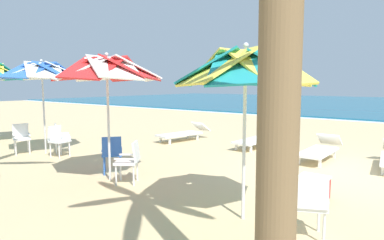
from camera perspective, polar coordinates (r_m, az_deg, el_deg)
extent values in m
plane|color=#D3B784|center=(7.98, 24.52, -8.83)|extent=(80.00, 80.00, 0.00)
cylinder|color=silver|center=(4.79, 9.25, -5.49)|extent=(0.05, 0.05, 2.07)
cube|color=teal|center=(4.67, 15.69, 9.02)|extent=(1.11, 1.09, 0.55)
cube|color=#EFDB4C|center=(5.03, 13.96, 8.86)|extent=(1.07, 1.14, 0.55)
cube|color=teal|center=(5.19, 10.05, 8.87)|extent=(1.09, 1.11, 0.55)
cube|color=#EFDB4C|center=(5.09, 5.89, 8.98)|extent=(1.14, 1.07, 0.55)
cube|color=teal|center=(4.77, 3.46, 9.18)|extent=(1.11, 1.09, 0.55)
cube|color=#EFDB4C|center=(4.40, 4.42, 9.42)|extent=(1.07, 1.14, 0.55)
cube|color=teal|center=(4.20, 8.85, 9.51)|extent=(1.09, 1.11, 0.55)
cube|color=#EFDB4C|center=(4.32, 13.78, 9.31)|extent=(1.14, 1.07, 0.55)
sphere|color=silver|center=(4.72, 9.58, 13.00)|extent=(0.08, 0.08, 0.08)
cube|color=white|center=(4.62, 19.94, -13.93)|extent=(0.59, 0.59, 0.05)
cube|color=white|center=(4.36, 20.45, -12.05)|extent=(0.42, 0.27, 0.40)
cube|color=white|center=(4.56, 17.44, -12.66)|extent=(0.21, 0.37, 0.03)
cube|color=white|center=(4.62, 22.50, -12.60)|extent=(0.21, 0.37, 0.03)
cylinder|color=white|center=(4.84, 17.37, -15.82)|extent=(0.04, 0.04, 0.41)
cylinder|color=white|center=(4.89, 21.63, -15.75)|extent=(0.04, 0.04, 0.41)
cylinder|color=white|center=(4.52, 17.85, -17.49)|extent=(0.04, 0.04, 0.41)
cylinder|color=white|center=(4.58, 22.44, -17.37)|extent=(0.04, 0.04, 0.41)
cylinder|color=silver|center=(6.87, -14.63, -1.52)|extent=(0.05, 0.05, 2.19)
cube|color=red|center=(6.57, -10.81, 9.05)|extent=(1.26, 1.17, 0.53)
cube|color=white|center=(6.98, -10.62, 8.89)|extent=(1.18, 1.22, 0.53)
cube|color=red|center=(7.29, -12.80, 8.73)|extent=(1.17, 1.26, 0.53)
cube|color=white|center=(7.34, -16.03, 8.63)|extent=(1.22, 1.18, 0.53)
cube|color=red|center=(7.10, -18.72, 8.62)|extent=(1.26, 1.17, 0.53)
cube|color=white|center=(6.70, -19.40, 8.75)|extent=(1.18, 1.22, 0.53)
cube|color=red|center=(6.36, -17.35, 8.97)|extent=(1.17, 1.26, 0.53)
cube|color=white|center=(6.30, -13.63, 9.11)|extent=(1.22, 1.18, 0.53)
sphere|color=silver|center=(6.84, -14.99, 11.23)|extent=(0.08, 0.08, 0.08)
cube|color=white|center=(6.70, -11.56, -7.34)|extent=(0.61, 0.61, 0.05)
cube|color=white|center=(6.61, -9.92, -5.50)|extent=(0.32, 0.40, 0.40)
cube|color=white|center=(6.49, -12.01, -6.81)|extent=(0.35, 0.26, 0.03)
cube|color=white|center=(6.87, -11.19, -6.06)|extent=(0.35, 0.26, 0.03)
cylinder|color=white|center=(6.64, -13.38, -9.59)|extent=(0.04, 0.04, 0.41)
cylinder|color=white|center=(6.97, -12.60, -8.81)|extent=(0.04, 0.04, 0.41)
cylinder|color=white|center=(6.56, -10.37, -9.73)|extent=(0.04, 0.04, 0.41)
cylinder|color=white|center=(6.89, -9.73, -8.93)|extent=(0.04, 0.04, 0.41)
cube|color=blue|center=(7.53, -14.04, -5.88)|extent=(0.62, 0.62, 0.05)
cube|color=blue|center=(7.29, -14.12, -4.48)|extent=(0.34, 0.38, 0.40)
cube|color=blue|center=(7.52, -15.59, -5.09)|extent=(0.33, 0.29, 0.03)
cube|color=blue|center=(7.51, -12.53, -5.03)|extent=(0.33, 0.29, 0.03)
cylinder|color=blue|center=(7.76, -15.27, -7.32)|extent=(0.04, 0.04, 0.41)
cylinder|color=blue|center=(7.75, -12.65, -7.26)|extent=(0.04, 0.04, 0.41)
cylinder|color=blue|center=(7.42, -15.39, -7.95)|extent=(0.04, 0.04, 0.41)
cylinder|color=blue|center=(7.41, -12.65, -7.90)|extent=(0.04, 0.04, 0.41)
cylinder|color=silver|center=(10.21, -24.85, 0.80)|extent=(0.05, 0.05, 2.26)
cube|color=blue|center=(9.83, -22.67, 8.14)|extent=(1.32, 1.22, 0.52)
cube|color=white|center=(10.25, -22.04, 8.07)|extent=(1.23, 1.28, 0.52)
cube|color=blue|center=(10.62, -23.23, 7.95)|extent=(1.22, 1.32, 0.52)
cube|color=white|center=(10.74, -25.45, 7.82)|extent=(1.28, 1.23, 0.52)
cube|color=blue|center=(10.55, -27.53, 7.76)|extent=(1.32, 1.22, 0.52)
cube|color=white|center=(10.15, -28.36, 7.80)|extent=(1.23, 1.28, 0.52)
cube|color=blue|center=(9.76, -27.32, 7.94)|extent=(1.22, 1.32, 0.52)
cube|color=white|center=(9.63, -24.90, 8.09)|extent=(1.28, 1.23, 0.52)
sphere|color=silver|center=(10.20, -25.26, 9.54)|extent=(0.08, 0.08, 0.08)
cube|color=white|center=(10.19, -22.09, -2.99)|extent=(0.59, 0.59, 0.05)
cube|color=white|center=(10.15, -23.27, -1.79)|extent=(0.41, 0.28, 0.40)
cube|color=white|center=(10.37, -22.17, -2.22)|extent=(0.22, 0.37, 0.03)
cube|color=white|center=(9.98, -22.06, -2.54)|extent=(0.22, 0.37, 0.03)
cylinder|color=white|center=(10.41, -21.11, -4.06)|extent=(0.04, 0.04, 0.41)
cylinder|color=white|center=(10.06, -20.98, -4.40)|extent=(0.04, 0.04, 0.41)
cylinder|color=white|center=(10.40, -23.05, -4.16)|extent=(0.04, 0.04, 0.41)
cylinder|color=white|center=(10.05, -22.99, -4.50)|extent=(0.04, 0.04, 0.41)
cube|color=white|center=(10.52, -28.07, -2.99)|extent=(0.56, 0.56, 0.05)
cube|color=white|center=(10.69, -28.24, -1.65)|extent=(0.23, 0.43, 0.40)
cube|color=white|center=(10.53, -27.02, -2.33)|extent=(0.39, 0.17, 0.03)
cube|color=white|center=(10.49, -29.19, -2.47)|extent=(0.39, 0.17, 0.03)
cylinder|color=white|center=(10.40, -26.95, -4.33)|extent=(0.04, 0.04, 0.41)
cylinder|color=white|center=(10.37, -28.88, -4.46)|extent=(0.04, 0.04, 0.41)
cylinder|color=white|center=(10.75, -27.17, -4.02)|extent=(0.04, 0.04, 0.41)
cylinder|color=white|center=(10.72, -29.04, -4.15)|extent=(0.04, 0.04, 0.41)
cube|color=white|center=(9.64, -22.50, -3.52)|extent=(0.51, 0.51, 0.05)
cube|color=white|center=(9.76, -23.31, -2.10)|extent=(0.17, 0.43, 0.40)
cube|color=white|center=(9.75, -21.63, -2.72)|extent=(0.40, 0.11, 0.03)
cube|color=white|center=(9.50, -23.46, -3.03)|extent=(0.40, 0.11, 0.03)
cylinder|color=white|center=(9.66, -20.97, -4.84)|extent=(0.04, 0.04, 0.41)
cylinder|color=white|center=(9.44, -22.57, -5.16)|extent=(0.04, 0.04, 0.41)
cylinder|color=white|center=(9.92, -22.32, -4.60)|extent=(0.04, 0.04, 0.41)
cylinder|color=white|center=(9.71, -23.91, -4.91)|extent=(0.04, 0.04, 0.41)
cube|color=teal|center=(12.51, -30.74, 7.45)|extent=(1.33, 1.24, 0.60)
cube|color=#EFDB4C|center=(12.91, -29.97, 7.43)|extent=(1.25, 1.28, 0.60)
cube|color=teal|center=(13.32, -30.70, 7.33)|extent=(1.24, 1.33, 0.60)
cube|color=white|center=(8.37, 30.84, -7.70)|extent=(0.06, 0.06, 0.22)
cube|color=white|center=(9.61, 31.01, -5.98)|extent=(0.06, 0.06, 0.22)
cube|color=white|center=(9.08, 21.48, -5.29)|extent=(0.68, 1.71, 0.06)
cube|color=white|center=(10.04, 23.31, -3.19)|extent=(0.62, 0.49, 0.36)
cube|color=white|center=(8.44, 21.81, -7.14)|extent=(0.06, 0.06, 0.22)
cube|color=white|center=(8.59, 18.53, -6.77)|extent=(0.06, 0.06, 0.22)
cube|color=white|center=(9.64, 24.04, -5.58)|extent=(0.06, 0.06, 0.22)
cube|color=white|center=(9.78, 21.12, -5.30)|extent=(0.06, 0.06, 0.22)
cube|color=white|center=(10.33, 11.01, -3.58)|extent=(0.73, 1.73, 0.06)
cube|color=white|center=(11.22, 13.70, -1.89)|extent=(0.63, 0.51, 0.36)
cube|color=white|center=(9.69, 10.44, -5.07)|extent=(0.06, 0.06, 0.22)
cube|color=white|center=(9.95, 7.89, -4.73)|extent=(0.06, 0.06, 0.22)
cube|color=white|center=(10.79, 13.86, -3.98)|extent=(0.06, 0.06, 0.22)
cube|color=white|center=(11.03, 11.48, -3.71)|extent=(0.06, 0.06, 0.22)
cube|color=white|center=(11.39, -2.28, -2.55)|extent=(0.94, 1.79, 0.06)
cube|color=white|center=(12.06, 1.58, -1.15)|extent=(0.69, 0.58, 0.36)
cube|color=white|center=(10.82, -4.00, -3.78)|extent=(0.06, 0.06, 0.22)
cube|color=white|center=(11.22, -5.62, -3.43)|extent=(0.06, 0.06, 0.22)
cube|color=white|center=(11.64, 0.95, -3.05)|extent=(0.06, 0.06, 0.22)
cube|color=white|center=(12.01, -0.71, -2.76)|extent=(0.06, 0.06, 0.22)
cylinder|color=brown|center=(2.37, 15.48, 14.79)|extent=(0.30, 0.35, 4.74)
cube|color=red|center=(6.21, 20.91, -11.23)|extent=(0.48, 0.32, 0.36)
cube|color=white|center=(6.16, 20.98, -9.45)|extent=(0.50, 0.34, 0.04)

